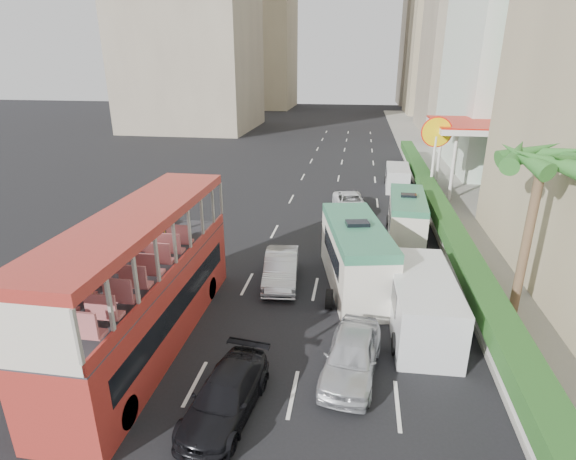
% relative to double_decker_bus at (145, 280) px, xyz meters
% --- Properties ---
extents(ground_plane, '(200.00, 200.00, 0.00)m').
position_rel_double_decker_bus_xyz_m(ground_plane, '(6.00, 0.00, -2.53)').
color(ground_plane, black).
rests_on(ground_plane, ground).
extents(double_decker_bus, '(2.50, 11.00, 5.06)m').
position_rel_double_decker_bus_xyz_m(double_decker_bus, '(0.00, 0.00, 0.00)').
color(double_decker_bus, '#A92C24').
rests_on(double_decker_bus, ground).
extents(car_silver_lane_a, '(1.95, 4.43, 1.42)m').
position_rel_double_decker_bus_xyz_m(car_silver_lane_a, '(3.94, 5.48, -2.53)').
color(car_silver_lane_a, silver).
rests_on(car_silver_lane_a, ground).
extents(car_silver_lane_b, '(2.23, 4.38, 1.43)m').
position_rel_double_decker_bus_xyz_m(car_silver_lane_b, '(7.36, -0.69, -2.53)').
color(car_silver_lane_b, silver).
rests_on(car_silver_lane_b, ground).
extents(car_black, '(2.20, 4.37, 1.22)m').
position_rel_double_decker_bus_xyz_m(car_black, '(3.76, -3.10, -2.53)').
color(car_black, black).
rests_on(car_black, ground).
extents(van_asset, '(2.80, 4.65, 1.21)m').
position_rel_double_decker_bus_xyz_m(van_asset, '(6.85, 16.84, -2.53)').
color(van_asset, silver).
rests_on(van_asset, ground).
extents(minibus_near, '(3.57, 7.03, 2.98)m').
position_rel_double_decker_bus_xyz_m(minibus_near, '(7.35, 5.67, -1.04)').
color(minibus_near, silver).
rests_on(minibus_near, ground).
extents(minibus_far, '(2.20, 5.83, 2.54)m').
position_rel_double_decker_bus_xyz_m(minibus_far, '(10.19, 12.15, -1.26)').
color(minibus_far, silver).
rests_on(minibus_far, ground).
extents(panel_van_near, '(2.39, 5.63, 2.23)m').
position_rel_double_decker_bus_xyz_m(panel_van_near, '(9.91, 2.42, -1.42)').
color(panel_van_near, silver).
rests_on(panel_van_near, ground).
extents(panel_van_far, '(1.95, 4.52, 1.78)m').
position_rel_double_decker_bus_xyz_m(panel_van_far, '(10.47, 23.43, -1.64)').
color(panel_van_far, silver).
rests_on(panel_van_far, ground).
extents(sidewalk, '(6.00, 120.00, 0.18)m').
position_rel_double_decker_bus_xyz_m(sidewalk, '(15.00, 25.00, -2.44)').
color(sidewalk, '#99968C').
rests_on(sidewalk, ground).
extents(kerb_wall, '(0.30, 44.00, 1.00)m').
position_rel_double_decker_bus_xyz_m(kerb_wall, '(12.20, 14.00, -1.85)').
color(kerb_wall, silver).
rests_on(kerb_wall, sidewalk).
extents(hedge, '(1.10, 44.00, 0.70)m').
position_rel_double_decker_bus_xyz_m(hedge, '(12.20, 14.00, -1.00)').
color(hedge, '#2D6626').
rests_on(hedge, kerb_wall).
extents(palm_tree, '(0.36, 0.36, 6.40)m').
position_rel_double_decker_bus_xyz_m(palm_tree, '(13.80, 4.00, 0.85)').
color(palm_tree, brown).
rests_on(palm_tree, sidewalk).
extents(shell_station, '(6.50, 8.00, 5.50)m').
position_rel_double_decker_bus_xyz_m(shell_station, '(16.00, 23.00, 0.22)').
color(shell_station, silver).
rests_on(shell_station, ground).
extents(tower_far_b, '(14.00, 14.00, 40.00)m').
position_rel_double_decker_bus_xyz_m(tower_far_b, '(23.00, 104.00, 17.47)').
color(tower_far_b, '#A0937E').
rests_on(tower_far_b, ground).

